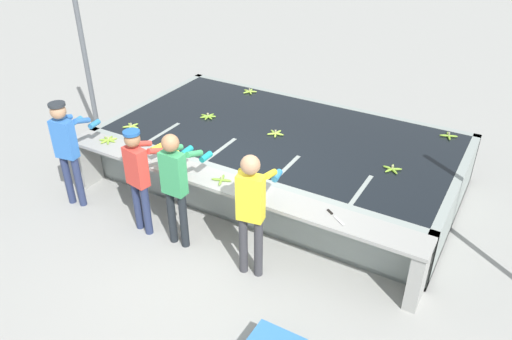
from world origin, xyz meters
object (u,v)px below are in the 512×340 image
worker_0 (67,144)px  banana_bunch_floating_4 (449,136)px  banana_bunch_floating_2 (275,133)px  support_post_left (85,56)px  banana_bunch_ledge_0 (108,140)px  banana_bunch_floating_5 (392,169)px  banana_bunch_floating_1 (250,91)px  banana_bunch_floating_3 (131,126)px  knife_0 (143,155)px  banana_bunch_floating_0 (208,116)px  banana_bunch_ledge_1 (221,180)px  worker_1 (139,172)px  worker_2 (176,180)px  knife_1 (333,215)px  worker_3 (252,205)px

worker_0 → banana_bunch_floating_4: size_ratio=6.08×
banana_bunch_floating_2 → support_post_left: bearing=-175.0°
worker_0 → banana_bunch_ledge_0: 0.65m
banana_bunch_floating_5 → banana_bunch_floating_1: bearing=155.4°
banana_bunch_floating_3 → knife_0: size_ratio=0.87×
banana_bunch_floating_3 → banana_bunch_floating_5: size_ratio=1.00×
banana_bunch_floating_0 → banana_bunch_ledge_1: banana_bunch_ledge_1 is taller
worker_0 → worker_1: (1.36, 0.01, -0.07)m
banana_bunch_floating_2 → banana_bunch_floating_3: size_ratio=1.00×
worker_2 → banana_bunch_ledge_0: worker_2 is taller
worker_1 → banana_bunch_floating_4: bearing=45.5°
worker_2 → banana_bunch_floating_5: bearing=40.4°
banana_bunch_floating_3 → banana_bunch_ledge_0: (0.03, -0.55, 0.00)m
worker_1 → banana_bunch_floating_5: 3.48m
banana_bunch_floating_1 → banana_bunch_floating_5: bearing=-24.6°
worker_1 → banana_bunch_ledge_0: (-1.18, 0.60, -0.09)m
banana_bunch_floating_3 → banana_bunch_floating_0: bearing=47.9°
worker_0 → worker_2: 1.97m
banana_bunch_floating_3 → banana_bunch_floating_1: bearing=68.3°
knife_0 → knife_1: 2.99m
worker_2 → banana_bunch_floating_3: worker_2 is taller
worker_1 → worker_3: bearing=0.1°
worker_2 → worker_3: worker_3 is taller
banana_bunch_floating_1 → support_post_left: (-2.44, -1.63, 0.74)m
banana_bunch_floating_5 → knife_0: 3.59m
banana_bunch_floating_0 → banana_bunch_floating_5: bearing=-2.6°
support_post_left → banana_bunch_floating_1: bearing=33.8°
banana_bunch_ledge_0 → banana_bunch_ledge_1: 2.16m
worker_1 → knife_1: worker_1 is taller
knife_1 → banana_bunch_floating_4: bearing=75.2°
banana_bunch_floating_3 → banana_bunch_ledge_0: banana_bunch_ledge_0 is taller
worker_0 → banana_bunch_floating_4: bearing=35.9°
banana_bunch_floating_1 → knife_0: banana_bunch_floating_1 is taller
banana_bunch_floating_4 → banana_bunch_ledge_0: size_ratio=0.98×
worker_1 → knife_1: (2.59, 0.54, -0.10)m
worker_1 → knife_1: bearing=11.7°
banana_bunch_floating_3 → banana_bunch_floating_5: same height
worker_0 → worker_2: (1.97, 0.02, -0.01)m
banana_bunch_floating_0 → support_post_left: size_ratio=0.09×
knife_1 → support_post_left: 5.53m
worker_1 → knife_1: size_ratio=5.14×
worker_0 → banana_bunch_floating_1: (1.06, 3.42, -0.16)m
worker_1 → knife_1: 2.65m
worker_1 → banana_bunch_ledge_0: bearing=152.9°
banana_bunch_ledge_1 → worker_2: bearing=-127.4°
banana_bunch_floating_0 → banana_bunch_floating_4: same height
knife_0 → banana_bunch_floating_0: bearing=88.1°
knife_0 → worker_2: bearing=-26.0°
banana_bunch_ledge_0 → banana_bunch_floating_3: bearing=93.1°
worker_3 → banana_bunch_floating_1: (-2.06, 3.41, -0.17)m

